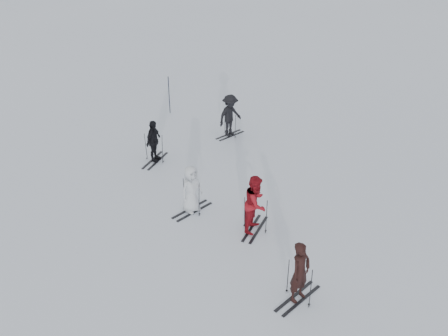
{
  "coord_description": "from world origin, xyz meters",
  "views": [
    {
      "loc": [
        2.65,
        -14.58,
        9.68
      ],
      "look_at": [
        0.0,
        1.0,
        1.0
      ],
      "focal_mm": 40.0,
      "sensor_mm": 36.0,
      "label": 1
    }
  ],
  "objects_px": {
    "piste_marker": "(169,95)",
    "skier_uphill_left": "(154,142)",
    "skier_red": "(256,204)",
    "skier_grey": "(191,190)",
    "skier_uphill_far": "(230,116)",
    "skier_near_dark": "(300,273)"
  },
  "relations": [
    {
      "from": "skier_uphill_left",
      "to": "piste_marker",
      "type": "height_order",
      "value": "piste_marker"
    },
    {
      "from": "skier_red",
      "to": "skier_grey",
      "type": "bearing_deg",
      "value": 86.16
    },
    {
      "from": "skier_uphill_left",
      "to": "skier_uphill_far",
      "type": "distance_m",
      "value": 4.0
    },
    {
      "from": "skier_near_dark",
      "to": "skier_uphill_far",
      "type": "relative_size",
      "value": 0.94
    },
    {
      "from": "skier_grey",
      "to": "piste_marker",
      "type": "relative_size",
      "value": 0.91
    },
    {
      "from": "skier_red",
      "to": "skier_uphill_far",
      "type": "distance_m",
      "value": 7.35
    },
    {
      "from": "skier_red",
      "to": "piste_marker",
      "type": "height_order",
      "value": "skier_red"
    },
    {
      "from": "skier_uphill_far",
      "to": "skier_red",
      "type": "bearing_deg",
      "value": -126.89
    },
    {
      "from": "piste_marker",
      "to": "skier_uphill_left",
      "type": "bearing_deg",
      "value": -81.78
    },
    {
      "from": "skier_grey",
      "to": "piste_marker",
      "type": "bearing_deg",
      "value": 54.32
    },
    {
      "from": "skier_near_dark",
      "to": "piste_marker",
      "type": "relative_size",
      "value": 0.96
    },
    {
      "from": "piste_marker",
      "to": "skier_grey",
      "type": "bearing_deg",
      "value": -70.07
    },
    {
      "from": "skier_grey",
      "to": "piste_marker",
      "type": "height_order",
      "value": "piste_marker"
    },
    {
      "from": "skier_red",
      "to": "skier_grey",
      "type": "distance_m",
      "value": 2.4
    },
    {
      "from": "skier_red",
      "to": "skier_uphill_left",
      "type": "relative_size",
      "value": 1.12
    },
    {
      "from": "skier_near_dark",
      "to": "skier_grey",
      "type": "xyz_separation_m",
      "value": [
        -3.81,
        3.73,
        -0.05
      ]
    },
    {
      "from": "skier_grey",
      "to": "skier_uphill_left",
      "type": "bearing_deg",
      "value": 69.18
    },
    {
      "from": "skier_grey",
      "to": "skier_near_dark",
      "type": "bearing_deg",
      "value": -100.04
    },
    {
      "from": "skier_uphill_far",
      "to": "piste_marker",
      "type": "distance_m",
      "value": 4.05
    },
    {
      "from": "skier_red",
      "to": "piste_marker",
      "type": "distance_m",
      "value": 10.7
    },
    {
      "from": "skier_uphill_far",
      "to": "piste_marker",
      "type": "xyz_separation_m",
      "value": [
        -3.42,
        2.17,
        -0.01
      ]
    },
    {
      "from": "skier_uphill_far",
      "to": "skier_uphill_left",
      "type": "bearing_deg",
      "value": 175.75
    }
  ]
}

